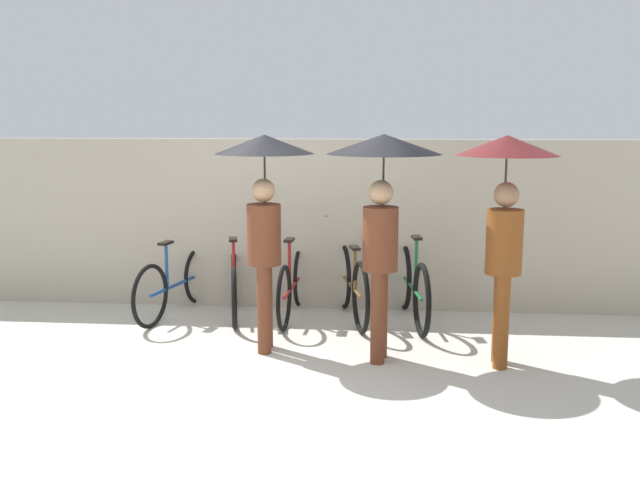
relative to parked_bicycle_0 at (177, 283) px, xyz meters
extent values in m
plane|color=beige|center=(1.32, -1.75, -0.37)|extent=(30.00, 30.00, 0.00)
cube|color=#B2A893|center=(1.32, 0.45, 0.62)|extent=(11.38, 0.12, 1.97)
torus|color=black|center=(0.12, 0.52, -0.02)|extent=(0.20, 0.68, 0.69)
torus|color=black|center=(-0.13, -0.54, -0.02)|extent=(0.20, 0.68, 0.69)
cylinder|color=#19478C|center=(0.00, -0.01, -0.02)|extent=(0.29, 1.07, 0.04)
cylinder|color=#19478C|center=(-0.05, -0.20, 0.23)|extent=(0.04, 0.04, 0.50)
cube|color=black|center=(-0.05, -0.20, 0.49)|extent=(0.13, 0.22, 0.03)
cylinder|color=#19478C|center=(0.12, 0.52, 0.33)|extent=(0.04, 0.04, 0.71)
cylinder|color=#19478C|center=(0.12, 0.52, 0.69)|extent=(0.43, 0.13, 0.03)
torus|color=black|center=(0.56, 0.50, -0.04)|extent=(0.19, 0.66, 0.66)
torus|color=black|center=(0.76, -0.48, -0.04)|extent=(0.19, 0.66, 0.66)
cylinder|color=maroon|center=(0.66, 0.01, -0.04)|extent=(0.24, 0.98, 0.04)
cylinder|color=maroon|center=(0.70, -0.16, 0.24)|extent=(0.04, 0.04, 0.56)
cube|color=black|center=(0.70, -0.16, 0.54)|extent=(0.13, 0.21, 0.03)
cylinder|color=maroon|center=(0.56, 0.50, 0.30)|extent=(0.04, 0.04, 0.67)
cylinder|color=maroon|center=(0.56, 0.50, 0.64)|extent=(0.44, 0.12, 0.03)
torus|color=black|center=(1.34, 0.50, -0.02)|extent=(0.08, 0.70, 0.70)
torus|color=black|center=(1.30, -0.51, -0.02)|extent=(0.08, 0.70, 0.70)
cylinder|color=maroon|center=(1.32, 0.00, -0.02)|extent=(0.08, 1.02, 0.04)
cylinder|color=maroon|center=(1.31, -0.18, 0.26)|extent=(0.04, 0.04, 0.55)
cube|color=black|center=(1.31, -0.18, 0.54)|extent=(0.10, 0.20, 0.03)
cylinder|color=maroon|center=(1.34, 0.50, 0.32)|extent=(0.04, 0.04, 0.67)
cylinder|color=maroon|center=(1.34, 0.50, 0.66)|extent=(0.44, 0.05, 0.03)
torus|color=black|center=(1.87, 0.45, 0.01)|extent=(0.22, 0.75, 0.76)
torus|color=black|center=(2.10, -0.53, 0.01)|extent=(0.22, 0.75, 0.76)
cylinder|color=brown|center=(1.98, -0.04, 0.01)|extent=(0.27, 0.99, 0.04)
cylinder|color=brown|center=(2.02, -0.21, 0.24)|extent=(0.04, 0.04, 0.44)
cube|color=black|center=(2.02, -0.21, 0.47)|extent=(0.13, 0.22, 0.03)
cylinder|color=brown|center=(1.87, 0.45, 0.37)|extent=(0.04, 0.04, 0.71)
cylinder|color=brown|center=(1.87, 0.45, 0.72)|extent=(0.43, 0.13, 0.03)
torus|color=black|center=(2.57, 0.47, 0.02)|extent=(0.16, 0.77, 0.77)
torus|color=black|center=(2.72, -0.60, 0.02)|extent=(0.16, 0.77, 0.77)
cylinder|color=#19662D|center=(2.65, -0.07, 0.02)|extent=(0.18, 1.07, 0.04)
cylinder|color=#19662D|center=(2.67, -0.25, 0.30)|extent=(0.04, 0.04, 0.57)
cube|color=black|center=(2.67, -0.25, 0.60)|extent=(0.12, 0.21, 0.03)
cylinder|color=#19662D|center=(2.57, 0.47, 0.31)|extent=(0.04, 0.04, 0.58)
cylinder|color=#19662D|center=(2.57, 0.47, 0.60)|extent=(0.44, 0.09, 0.03)
cylinder|color=brown|center=(1.21, -1.25, 0.06)|extent=(0.13, 0.13, 0.84)
cylinder|color=brown|center=(1.20, -1.07, 0.06)|extent=(0.13, 0.13, 0.84)
cylinder|color=brown|center=(1.21, -1.16, 0.76)|extent=(0.32, 0.32, 0.57)
sphere|color=tan|center=(1.21, -1.16, 1.18)|extent=(0.22, 0.22, 0.22)
cylinder|color=#332D28|center=(1.20, -1.02, 1.15)|extent=(0.02, 0.02, 0.71)
cone|color=black|center=(1.20, -1.02, 1.60)|extent=(0.94, 0.94, 0.18)
cylinder|color=brown|center=(2.28, -1.44, 0.06)|extent=(0.13, 0.13, 0.85)
cylinder|color=brown|center=(2.31, -1.26, 0.06)|extent=(0.13, 0.13, 0.85)
cylinder|color=brown|center=(2.29, -1.35, 0.77)|extent=(0.32, 0.32, 0.58)
sphere|color=tan|center=(2.29, -1.35, 1.19)|extent=(0.22, 0.22, 0.22)
cylinder|color=#332D28|center=(2.31, -1.21, 1.16)|extent=(0.02, 0.02, 0.72)
cone|color=black|center=(2.31, -1.21, 1.61)|extent=(1.05, 1.05, 0.18)
cylinder|color=brown|center=(3.38, -1.47, 0.06)|extent=(0.13, 0.13, 0.85)
cylinder|color=brown|center=(3.39, -1.30, 0.06)|extent=(0.13, 0.13, 0.85)
cylinder|color=brown|center=(3.38, -1.38, 0.77)|extent=(0.32, 0.32, 0.57)
sphere|color=#997051|center=(3.38, -1.38, 1.18)|extent=(0.22, 0.22, 0.22)
cylinder|color=#332D28|center=(3.39, -1.25, 1.16)|extent=(0.02, 0.02, 0.72)
cone|color=#591919|center=(3.39, -1.25, 1.60)|extent=(0.91, 0.91, 0.18)
camera|label=1|loc=(2.31, -7.67, 1.86)|focal=40.00mm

